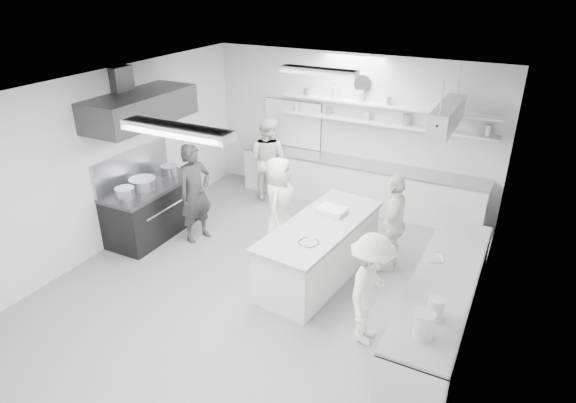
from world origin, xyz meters
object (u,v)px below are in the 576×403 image
at_px(back_counter, 357,185).
at_px(cook_stove, 195,193).
at_px(right_counter, 440,311).
at_px(prep_island, 320,251).
at_px(cook_back, 267,159).
at_px(stove, 153,211).

distance_m(back_counter, cook_stove, 3.35).
distance_m(right_counter, prep_island, 2.10).
bearing_deg(cook_back, cook_stove, 80.73).
height_order(right_counter, cook_stove, cook_stove).
height_order(stove, cook_stove, cook_stove).
bearing_deg(back_counter, stove, -136.01).
bearing_deg(stove, back_counter, 43.99).
xyz_separation_m(right_counter, prep_island, (-1.98, 0.70, -0.03)).
distance_m(stove, right_counter, 5.28).
height_order(prep_island, cook_stove, cook_stove).
distance_m(prep_island, cook_back, 3.09).
height_order(stove, prep_island, stove).
bearing_deg(cook_back, prep_island, 133.30).
relative_size(back_counter, right_counter, 1.52).
distance_m(prep_island, cook_stove, 2.48).
xyz_separation_m(stove, right_counter, (5.25, -0.60, 0.02)).
relative_size(back_counter, prep_island, 2.10).
distance_m(back_counter, prep_island, 2.73).
relative_size(stove, back_counter, 0.36).
distance_m(back_counter, right_counter, 4.13).
bearing_deg(right_counter, back_counter, 124.65).
bearing_deg(cook_stove, cook_back, 9.30).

